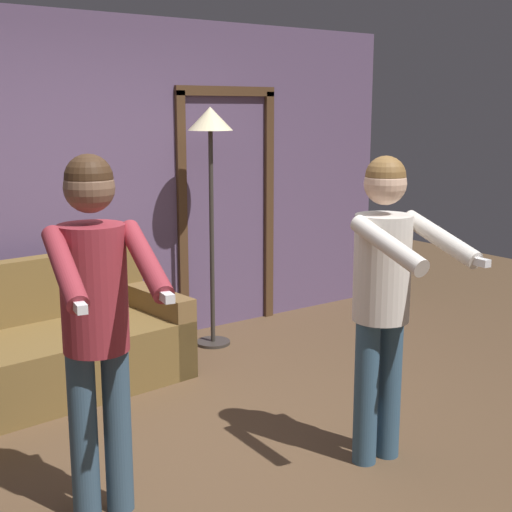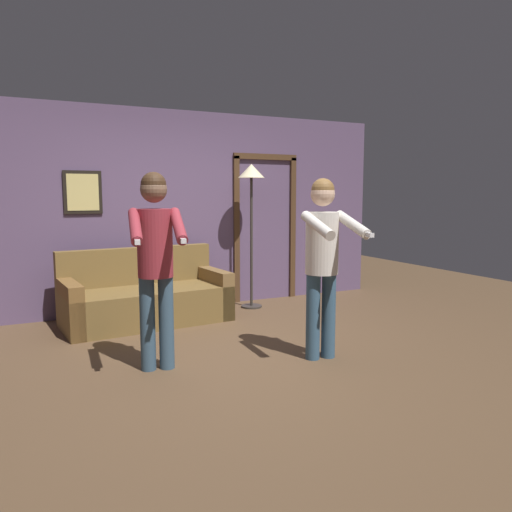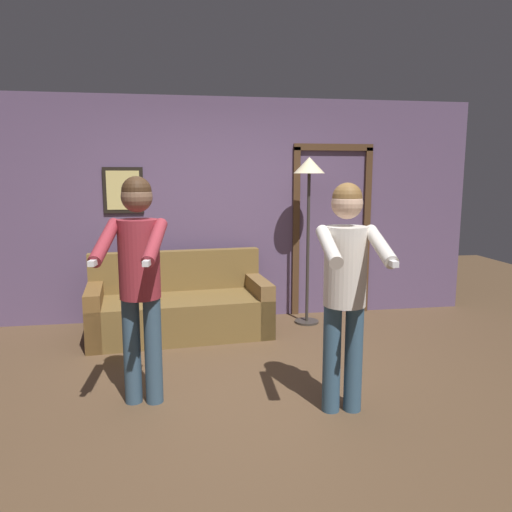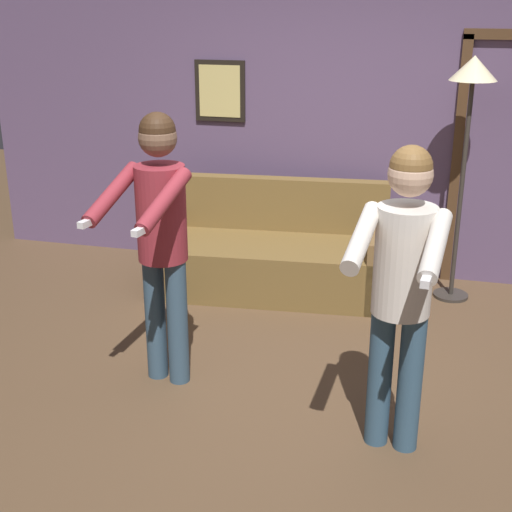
# 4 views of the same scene
# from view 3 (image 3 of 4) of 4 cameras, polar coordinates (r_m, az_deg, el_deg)

# --- Properties ---
(ground_plane) EXTENTS (12.00, 12.00, 0.00)m
(ground_plane) POSITION_cam_3_polar(r_m,az_deg,el_deg) (4.13, -2.65, -15.30)
(ground_plane) COLOR brown
(back_wall_assembly) EXTENTS (6.40, 0.10, 2.60)m
(back_wall_assembly) POSITION_cam_3_polar(r_m,az_deg,el_deg) (5.94, -5.04, 5.23)
(back_wall_assembly) COLOR #5C4868
(back_wall_assembly) RESTS_ON ground_plane
(couch) EXTENTS (1.97, 1.01, 0.87)m
(couch) POSITION_cam_3_polar(r_m,az_deg,el_deg) (5.49, -8.74, -6.00)
(couch) COLOR brown
(couch) RESTS_ON ground_plane
(torchiere_lamp) EXTENTS (0.35, 0.35, 1.91)m
(torchiere_lamp) POSITION_cam_3_polar(r_m,az_deg,el_deg) (5.68, 6.07, 8.19)
(torchiere_lamp) COLOR #332D28
(torchiere_lamp) RESTS_ON ground_plane
(person_standing_left) EXTENTS (0.51, 0.72, 1.71)m
(person_standing_left) POSITION_cam_3_polar(r_m,az_deg,el_deg) (3.73, -13.25, -1.50)
(person_standing_left) COLOR #354F64
(person_standing_left) RESTS_ON ground_plane
(person_standing_right) EXTENTS (0.48, 0.72, 1.66)m
(person_standing_right) POSITION_cam_3_polar(r_m,az_deg,el_deg) (3.56, 10.21, -2.41)
(person_standing_right) COLOR #33526A
(person_standing_right) RESTS_ON ground_plane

